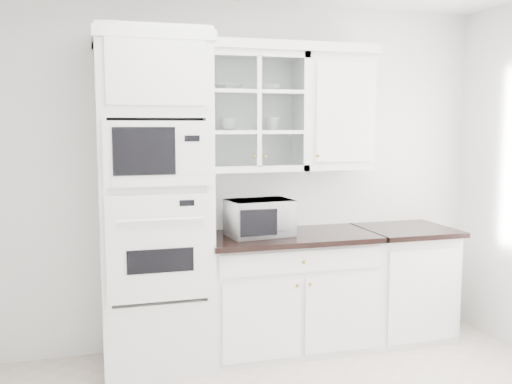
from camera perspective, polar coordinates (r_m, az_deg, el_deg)
name	(u,v)px	position (r m, az deg, el deg)	size (l,w,h in m)	color
room_shell	(303,120)	(3.28, 4.69, 7.16)	(4.00, 3.50, 2.70)	white
oven_column	(154,203)	(4.12, -10.16, -1.10)	(0.76, 0.68, 2.40)	white
base_cabinet_run	(289,291)	(4.52, 3.29, -9.86)	(1.32, 0.67, 0.92)	white
extra_base_cabinet	(403,281)	(4.93, 14.45, -8.65)	(0.72, 0.67, 0.92)	white
upper_cabinet_glass	(253,112)	(4.39, -0.29, 7.99)	(0.80, 0.33, 0.90)	white
upper_cabinet_solid	(335,113)	(4.62, 7.87, 7.86)	(0.55, 0.33, 0.90)	white
crown_molding	(240,46)	(4.38, -1.57, 14.36)	(2.14, 0.38, 0.07)	white
countertop_microwave	(259,217)	(4.31, 0.29, -2.56)	(0.47, 0.39, 0.27)	white
bowl_a	(229,87)	(4.36, -2.76, 10.41)	(0.19, 0.19, 0.05)	white
bowl_b	(270,88)	(4.45, 1.37, 10.38)	(0.17, 0.17, 0.05)	white
cup_a	(229,124)	(4.35, -2.77, 6.77)	(0.12, 0.12, 0.09)	white
cup_b	(272,124)	(4.45, 1.64, 6.83)	(0.11, 0.11, 0.10)	white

